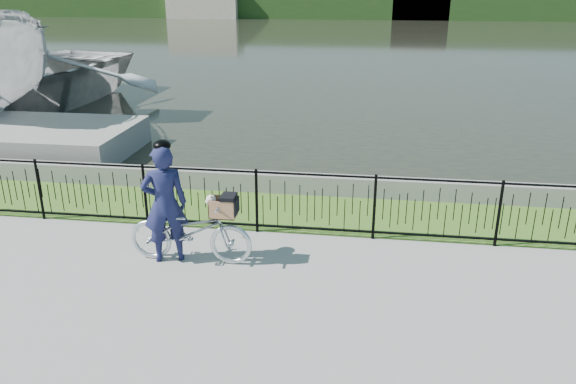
# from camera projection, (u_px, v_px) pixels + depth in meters

# --- Properties ---
(ground) EXTENTS (120.00, 120.00, 0.00)m
(ground) POSITION_uv_depth(u_px,v_px,m) (303.00, 281.00, 8.20)
(ground) COLOR gray
(ground) RESTS_ON ground
(grass_strip) EXTENTS (60.00, 2.00, 0.01)m
(grass_strip) POSITION_uv_depth(u_px,v_px,m) (319.00, 212.00, 10.61)
(grass_strip) COLOR #3F641F
(grass_strip) RESTS_ON ground
(water) EXTENTS (120.00, 120.00, 0.00)m
(water) POSITION_uv_depth(u_px,v_px,m) (358.00, 43.00, 38.75)
(water) COLOR black
(water) RESTS_ON ground
(quay_wall) EXTENTS (60.00, 0.30, 0.40)m
(quay_wall) POSITION_uv_depth(u_px,v_px,m) (324.00, 185.00, 11.46)
(quay_wall) COLOR gray
(quay_wall) RESTS_ON ground
(fence) EXTENTS (14.00, 0.06, 1.15)m
(fence) POSITION_uv_depth(u_px,v_px,m) (315.00, 204.00, 9.48)
(fence) COLOR black
(fence) RESTS_ON ground
(far_treeline) EXTENTS (120.00, 6.00, 3.00)m
(far_treeline) POSITION_uv_depth(u_px,v_px,m) (365.00, 4.00, 63.21)
(far_treeline) COLOR #244119
(far_treeline) RESTS_ON ground
(far_building_left) EXTENTS (8.00, 4.00, 4.00)m
(far_building_left) POSITION_uv_depth(u_px,v_px,m) (205.00, 0.00, 63.55)
(far_building_left) COLOR #B2A48F
(far_building_left) RESTS_ON ground
(far_building_right) EXTENTS (6.00, 3.00, 3.20)m
(far_building_right) POSITION_uv_depth(u_px,v_px,m) (420.00, 4.00, 60.99)
(far_building_right) COLOR #B2A48F
(far_building_right) RESTS_ON ground
(bicycle_rig) EXTENTS (1.93, 0.67, 1.15)m
(bicycle_rig) POSITION_uv_depth(u_px,v_px,m) (191.00, 230.00, 8.63)
(bicycle_rig) COLOR silver
(bicycle_rig) RESTS_ON ground
(cyclist) EXTENTS (0.79, 0.66, 1.94)m
(cyclist) POSITION_uv_depth(u_px,v_px,m) (165.00, 203.00, 8.52)
(cyclist) COLOR #171940
(cyclist) RESTS_ON ground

